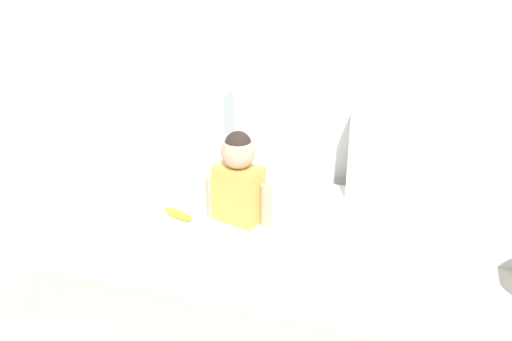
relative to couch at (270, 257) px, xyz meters
name	(u,v)px	position (x,y,z in m)	size (l,w,h in m)	color
ground_plane	(270,291)	(0.00, 0.00, -0.20)	(12.00, 12.00, 0.00)	#B2ADA3
back_wall	(305,20)	(0.00, 0.60, 1.02)	(5.23, 0.10, 2.45)	silver
couch	(270,257)	(0.00, 0.00, 0.00)	(2.03, 0.94, 0.41)	beige
throw_pillow_left	(189,132)	(-0.56, 0.37, 0.45)	(0.46, 0.16, 0.48)	#B2BCC6
throw_pillow_right	(404,157)	(0.56, 0.37, 0.45)	(0.52, 0.16, 0.48)	silver
toddler	(239,178)	(-0.15, -0.03, 0.42)	(0.32, 0.19, 0.44)	gold
banana	(179,214)	(-0.42, -0.10, 0.23)	(0.17, 0.04, 0.04)	yellow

